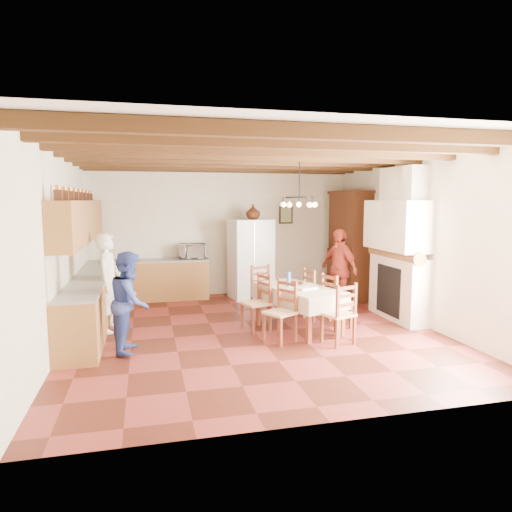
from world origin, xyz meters
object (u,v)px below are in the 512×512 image
at_px(chair_left_near, 280,312).
at_px(chair_left_far, 256,302).
at_px(chair_end_near, 338,313).
at_px(person_man, 109,282).
at_px(chair_end_far, 264,291).
at_px(microwave, 193,251).
at_px(dining_table, 298,292).
at_px(chair_right_near, 337,301).
at_px(refrigerator, 251,259).
at_px(chair_right_far, 317,294).
at_px(person_woman_blue, 130,302).
at_px(person_woman_red, 339,269).
at_px(hutch, 350,245).

height_order(chair_left_near, chair_left_far, same).
distance_m(chair_end_near, person_man, 3.82).
height_order(chair_end_far, microwave, microwave).
bearing_deg(person_man, dining_table, -86.55).
distance_m(dining_table, chair_right_near, 0.69).
distance_m(refrigerator, chair_right_far, 2.32).
height_order(chair_left_far, chair_end_near, same).
relative_size(chair_left_far, person_man, 0.57).
height_order(dining_table, person_woman_blue, person_woman_blue).
bearing_deg(chair_left_far, person_woman_blue, -90.90).
xyz_separation_m(person_woman_red, microwave, (-2.77, 1.75, 0.25)).
distance_m(refrigerator, hutch, 2.27).
bearing_deg(chair_left_near, person_woman_blue, -122.56).
distance_m(hutch, dining_table, 3.00).
xyz_separation_m(chair_right_far, chair_end_far, (-0.88, 0.54, 0.00)).
xyz_separation_m(hutch, chair_right_far, (-1.43, -1.69, -0.73)).
distance_m(dining_table, person_woman_blue, 2.81).
xyz_separation_m(refrigerator, chair_left_far, (-0.49, -2.55, -0.41)).
xyz_separation_m(refrigerator, microwave, (-1.27, 0.28, 0.17)).
relative_size(chair_right_near, chair_right_far, 1.00).
height_order(chair_left_near, chair_right_far, same).
bearing_deg(dining_table, chair_right_far, 42.82).
distance_m(hutch, chair_left_far, 3.48).
xyz_separation_m(chair_left_near, person_woman_blue, (-2.25, 0.09, 0.26)).
distance_m(chair_end_far, person_woman_red, 1.64).
relative_size(hutch, person_woman_blue, 1.63).
relative_size(refrigerator, chair_end_far, 1.85).
height_order(chair_end_near, person_man, person_man).
distance_m(chair_left_far, chair_end_near, 1.48).
bearing_deg(person_man, chair_left_near, -100.60).
height_order(hutch, person_woman_blue, hutch).
distance_m(chair_right_near, microwave, 3.78).
height_order(hutch, person_man, hutch).
distance_m(hutch, chair_right_far, 2.33).
relative_size(hutch, chair_right_near, 2.51).
distance_m(chair_left_far, person_woman_red, 2.29).
xyz_separation_m(chair_left_near, person_woman_red, (1.78, 1.81, 0.34)).
bearing_deg(chair_end_near, refrigerator, -100.07).
distance_m(refrigerator, chair_end_far, 1.67).
bearing_deg(dining_table, chair_left_near, -129.63).
bearing_deg(hutch, chair_right_near, -120.79).
distance_m(chair_end_near, person_woman_blue, 3.13).
xyz_separation_m(chair_end_near, chair_end_far, (-0.67, 1.97, 0.00)).
bearing_deg(chair_right_near, person_man, 60.92).
relative_size(dining_table, chair_left_near, 1.92).
xyz_separation_m(chair_left_near, chair_left_far, (-0.21, 0.72, 0.00)).
distance_m(person_man, person_woman_red, 4.45).
height_order(refrigerator, chair_right_far, refrigerator).
relative_size(refrigerator, person_woman_red, 1.09).
relative_size(dining_table, chair_left_far, 1.92).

